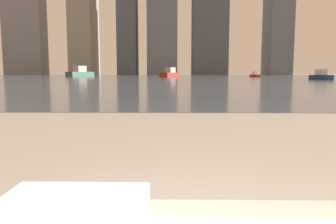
{
  "coord_description": "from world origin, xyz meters",
  "views": [
    {
      "loc": [
        0.14,
        0.16,
        0.85
      ],
      "look_at": [
        0.09,
        2.61,
        0.55
      ],
      "focal_mm": 35.0,
      "sensor_mm": 36.0,
      "label": 1
    }
  ],
  "objects": [
    {
      "name": "harbor_boat_0",
      "position": [
        -0.48,
        58.8,
        0.62
      ],
      "size": [
        3.69,
        4.77,
        1.72
      ],
      "color": "maroon",
      "rests_on": "harbor_water"
    },
    {
      "name": "harbor_boat_3",
      "position": [
        16.83,
        37.8,
        0.44
      ],
      "size": [
        1.49,
        3.33,
        1.21
      ],
      "color": "navy",
      "rests_on": "harbor_water"
    },
    {
      "name": "skyline_tower_3",
      "position": [
        -3.81,
        118.0,
        14.01
      ],
      "size": [
        10.25,
        13.45,
        28.01
      ],
      "color": "slate",
      "rests_on": "ground_plane"
    },
    {
      "name": "harbor_boat_1",
      "position": [
        14.91,
        60.21,
        0.37
      ],
      "size": [
        1.51,
        2.84,
        1.01
      ],
      "color": "maroon",
      "rests_on": "harbor_water"
    },
    {
      "name": "skyline_tower_0",
      "position": [
        -52.8,
        118.0,
        18.48
      ],
      "size": [
        13.46,
        7.38,
        36.96
      ],
      "color": "slate",
      "rests_on": "ground_plane"
    },
    {
      "name": "harbor_water",
      "position": [
        0.0,
        62.0,
        0.01
      ],
      "size": [
        180.0,
        110.0,
        0.01
      ],
      "color": "slate",
      "rests_on": "ground_plane"
    },
    {
      "name": "towel_stack",
      "position": [
        -0.07,
        0.78,
        0.55
      ],
      "size": [
        0.3,
        0.22,
        0.08
      ],
      "color": "white",
      "rests_on": "bathtub"
    },
    {
      "name": "skyline_tower_4",
      "position": [
        12.7,
        118.0,
        18.69
      ],
      "size": [
        12.42,
        8.55,
        37.38
      ],
      "color": "#4C515B",
      "rests_on": "ground_plane"
    },
    {
      "name": "skyline_tower_1",
      "position": [
        -31.74,
        118.0,
        17.37
      ],
      "size": [
        7.9,
        13.74,
        34.73
      ],
      "color": "gray",
      "rests_on": "ground_plane"
    },
    {
      "name": "harbor_boat_5",
      "position": [
        -18.02,
        63.61,
        0.76
      ],
      "size": [
        4.55,
        5.85,
        2.12
      ],
      "color": "#335647",
      "rests_on": "harbor_water"
    }
  ]
}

